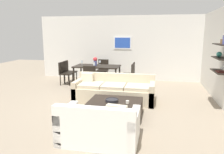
{
  "coord_description": "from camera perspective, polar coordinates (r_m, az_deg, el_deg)",
  "views": [
    {
      "loc": [
        1.3,
        -5.86,
        1.99
      ],
      "look_at": [
        0.02,
        0.2,
        0.75
      ],
      "focal_mm": 35.51,
      "sensor_mm": 36.0,
      "label": 1
    }
  ],
  "objects": [
    {
      "name": "coffee_table",
      "position": [
        5.4,
        0.75,
        -8.16
      ],
      "size": [
        1.26,
        1.0,
        0.38
      ],
      "color": "black",
      "rests_on": "ground"
    },
    {
      "name": "dining_chair_left_far",
      "position": [
        9.15,
        -11.15,
        1.77
      ],
      "size": [
        0.44,
        0.44,
        0.88
      ],
      "color": "black",
      "rests_on": "ground"
    },
    {
      "name": "wine_glass_left_far",
      "position": [
        8.79,
        -7.75,
        3.91
      ],
      "size": [
        0.07,
        0.07,
        0.17
      ],
      "color": "silver",
      "rests_on": "dining_table"
    },
    {
      "name": "dining_table",
      "position": [
        8.51,
        -3.84,
        2.43
      ],
      "size": [
        1.73,
        0.92,
        0.75
      ],
      "color": "black",
      "rests_on": "ground"
    },
    {
      "name": "wine_glass_head",
      "position": [
        8.87,
        -3.16,
        3.95
      ],
      "size": [
        0.08,
        0.08,
        0.15
      ],
      "color": "silver",
      "rests_on": "dining_table"
    },
    {
      "name": "loveseat_white",
      "position": [
        4.18,
        -3.29,
        -12.62
      ],
      "size": [
        1.43,
        0.9,
        0.78
      ],
      "color": "white",
      "rests_on": "ground"
    },
    {
      "name": "dining_chair_right_near",
      "position": [
        8.09,
        4.46,
        0.71
      ],
      "size": [
        0.44,
        0.44,
        0.88
      ],
      "color": "black",
      "rests_on": "ground"
    },
    {
      "name": "decorative_bowl",
      "position": [
        5.3,
        -0.02,
        -5.99
      ],
      "size": [
        0.31,
        0.31,
        0.06
      ],
      "color": "black",
      "rests_on": "coffee_table"
    },
    {
      "name": "right_wall_shelf_unit",
      "position": [
        6.71,
        26.87,
        4.64
      ],
      "size": [
        0.34,
        8.2,
        2.7
      ],
      "color": "silver",
      "rests_on": "ground"
    },
    {
      "name": "wine_glass_foot",
      "position": [
        8.1,
        -4.62,
        3.35
      ],
      "size": [
        0.07,
        0.07,
        0.18
      ],
      "color": "silver",
      "rests_on": "dining_table"
    },
    {
      "name": "back_wall_unit",
      "position": [
        9.46,
        5.85,
        7.4
      ],
      "size": [
        8.4,
        0.09,
        2.7
      ],
      "color": "silver",
      "rests_on": "ground"
    },
    {
      "name": "centerpiece_vase",
      "position": [
        8.55,
        -4.33,
        4.16
      ],
      "size": [
        0.16,
        0.16,
        0.32
      ],
      "color": "#4C518C",
      "rests_on": "dining_table"
    },
    {
      "name": "candle_jar",
      "position": [
        5.17,
        4.0,
        -6.45
      ],
      "size": [
        0.08,
        0.08,
        0.07
      ],
      "primitive_type": "cylinder",
      "color": "silver",
      "rests_on": "coffee_table"
    },
    {
      "name": "dining_chair_foot",
      "position": [
        7.72,
        -5.56,
        0.18
      ],
      "size": [
        0.44,
        0.44,
        0.88
      ],
      "color": "black",
      "rests_on": "ground"
    },
    {
      "name": "sofa_beige",
      "position": [
        6.54,
        0.51,
        -3.72
      ],
      "size": [
        2.33,
        0.9,
        0.78
      ],
      "color": "beige",
      "rests_on": "ground"
    },
    {
      "name": "dining_chair_head",
      "position": [
        9.37,
        -2.39,
        2.19
      ],
      "size": [
        0.44,
        0.44,
        0.88
      ],
      "color": "black",
      "rests_on": "ground"
    },
    {
      "name": "dining_chair_left_near",
      "position": [
        8.78,
        -12.2,
        1.33
      ],
      "size": [
        0.44,
        0.44,
        0.88
      ],
      "color": "black",
      "rests_on": "ground"
    },
    {
      "name": "ground_plane",
      "position": [
        6.32,
        -0.57,
        -7.02
      ],
      "size": [
        18.0,
        18.0,
        0.0
      ],
      "primitive_type": "plane",
      "color": "gray"
    },
    {
      "name": "dining_chair_right_far",
      "position": [
        8.49,
        4.83,
        1.21
      ],
      "size": [
        0.44,
        0.44,
        0.88
      ],
      "color": "black",
      "rests_on": "ground"
    }
  ]
}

